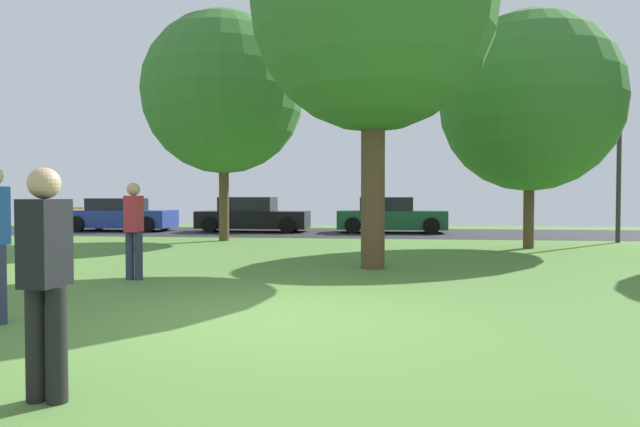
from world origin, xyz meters
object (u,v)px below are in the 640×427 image
(maple_tree_far, at_px, (373,9))
(birch_tree_lone, at_px, (223,93))
(parked_car_black, at_px, (252,216))
(parked_car_green, at_px, (391,216))
(oak_tree_center, at_px, (530,102))
(frisbee_disc, at_px, (73,208))
(street_lamp_post, at_px, (619,171))
(person_thrower, at_px, (134,226))
(person_bystander, at_px, (45,274))
(parked_car_blue, at_px, (121,216))

(maple_tree_far, bearing_deg, birch_tree_lone, 127.46)
(parked_car_black, distance_m, parked_car_green, 5.65)
(oak_tree_center, xyz_separation_m, maple_tree_far, (-4.15, -4.94, 1.08))
(frisbee_disc, xyz_separation_m, street_lamp_post, (11.47, 11.28, 0.98))
(oak_tree_center, xyz_separation_m, birch_tree_lone, (-9.20, 1.64, 0.74))
(street_lamp_post, bearing_deg, birch_tree_lone, -176.38)
(person_thrower, height_order, parked_car_black, person_thrower)
(person_bystander, bearing_deg, person_thrower, 22.81)
(frisbee_disc, xyz_separation_m, parked_car_green, (4.41, 15.37, -0.62))
(oak_tree_center, distance_m, person_bystander, 14.39)
(street_lamp_post, bearing_deg, person_bystander, -122.12)
(person_bystander, bearing_deg, oak_tree_center, -23.03)
(oak_tree_center, distance_m, maple_tree_far, 6.55)
(oak_tree_center, height_order, parked_car_blue, oak_tree_center)
(maple_tree_far, distance_m, person_bystander, 8.99)
(oak_tree_center, bearing_deg, person_bystander, -116.09)
(parked_car_blue, relative_size, parked_car_black, 0.95)
(parked_car_blue, bearing_deg, oak_tree_center, -22.70)
(person_bystander, bearing_deg, maple_tree_far, -11.71)
(oak_tree_center, relative_size, person_bystander, 4.00)
(maple_tree_far, bearing_deg, person_thrower, -152.79)
(person_thrower, distance_m, parked_car_green, 14.23)
(frisbee_disc, distance_m, street_lamp_post, 16.12)
(person_thrower, relative_size, person_bystander, 1.03)
(person_thrower, relative_size, street_lamp_post, 0.37)
(maple_tree_far, bearing_deg, parked_car_green, 88.23)
(oak_tree_center, height_order, maple_tree_far, maple_tree_far)
(oak_tree_center, distance_m, person_thrower, 11.23)
(person_bystander, height_order, parked_car_black, person_bystander)
(street_lamp_post, bearing_deg, parked_car_blue, 168.05)
(person_thrower, distance_m, street_lamp_post, 14.90)
(parked_car_black, relative_size, parked_car_green, 1.05)
(person_bystander, bearing_deg, birch_tree_lone, 15.02)
(birch_tree_lone, bearing_deg, person_bystander, -78.03)
(birch_tree_lone, distance_m, maple_tree_far, 8.30)
(person_bystander, distance_m, parked_car_green, 19.28)
(oak_tree_center, distance_m, frisbee_disc, 12.39)
(person_thrower, relative_size, frisbee_disc, 4.39)
(frisbee_disc, distance_m, parked_car_blue, 16.66)
(person_bystander, distance_m, street_lamp_post, 17.81)
(person_bystander, distance_m, frisbee_disc, 4.29)
(oak_tree_center, xyz_separation_m, parked_car_green, (-3.80, 6.52, -3.40))
(person_bystander, bearing_deg, street_lamp_post, -29.07)
(maple_tree_far, height_order, parked_car_green, maple_tree_far)
(frisbee_disc, distance_m, parked_car_black, 15.35)
(oak_tree_center, bearing_deg, person_thrower, -139.40)
(parked_car_green, distance_m, street_lamp_post, 8.32)
(birch_tree_lone, height_order, parked_car_black, birch_tree_lone)
(street_lamp_post, bearing_deg, person_thrower, -140.50)
(birch_tree_lone, relative_size, street_lamp_post, 1.65)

